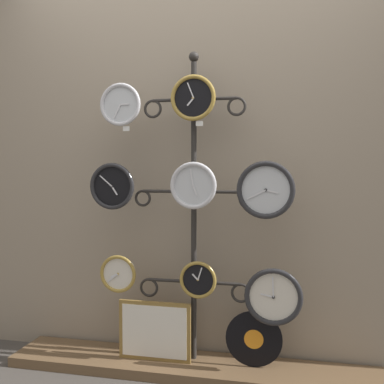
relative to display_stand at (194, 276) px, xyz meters
name	(u,v)px	position (x,y,z in m)	size (l,w,h in m)	color
shop_wall	(199,137)	(0.00, 0.16, 0.84)	(4.40, 0.04, 2.80)	gray
low_shelf	(192,367)	(0.00, -0.06, -0.53)	(2.20, 0.36, 0.06)	brown
display_stand	(194,276)	(0.00, 0.00, 0.00)	(0.74, 0.41, 1.88)	#282623
clock_top_left	(121,105)	(-0.42, -0.09, 1.02)	(0.25, 0.04, 0.25)	silver
clock_top_center	(193,98)	(0.01, -0.08, 1.04)	(0.26, 0.04, 0.26)	black
clock_middle_left	(112,186)	(-0.47, -0.11, 0.54)	(0.28, 0.04, 0.28)	black
clock_middle_center	(193,186)	(0.02, -0.11, 0.55)	(0.27, 0.04, 0.27)	silver
clock_middle_right	(266,190)	(0.42, -0.08, 0.52)	(0.32, 0.04, 0.32)	silver
clock_bottom_left	(118,274)	(-0.45, -0.09, 0.01)	(0.23, 0.04, 0.23)	silver
clock_bottom_center	(198,280)	(0.04, -0.08, 0.00)	(0.22, 0.04, 0.22)	black
clock_bottom_right	(273,297)	(0.47, -0.11, -0.07)	(0.32, 0.04, 0.32)	silver
vinyl_record	(254,339)	(0.36, -0.04, -0.34)	(0.33, 0.01, 0.33)	black
picture_frame	(154,331)	(-0.22, -0.08, -0.32)	(0.44, 0.02, 0.35)	olive
price_tag_upper	(126,129)	(-0.39, -0.09, 0.88)	(0.04, 0.00, 0.03)	white
price_tag_mid	(199,123)	(0.05, -0.08, 0.90)	(0.04, 0.00, 0.03)	white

